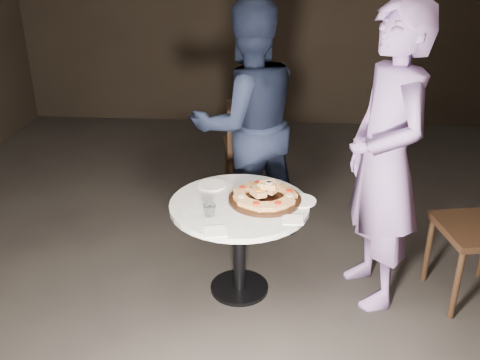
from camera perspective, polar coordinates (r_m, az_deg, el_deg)
The scene contains 12 objects.
floor at distance 3.59m, azimuth 2.00°, elevation -11.74°, with size 7.00×7.00×0.00m, color black.
table at distance 3.32m, azimuth -0.06°, elevation -4.27°, with size 1.00×1.00×0.64m.
serving_board at distance 3.29m, azimuth 2.66°, elevation -2.06°, with size 0.45×0.45×0.02m, color black.
focaccia_pile at distance 3.28m, azimuth 2.69°, elevation -1.43°, with size 0.40×0.40×0.11m.
plate_left at distance 3.49m, azimuth -3.03°, elevation -0.52°, with size 0.19×0.19×0.01m, color white.
plate_right at distance 3.30m, azimuth 6.51°, elevation -2.21°, with size 0.19×0.19×0.01m, color white.
water_glass at distance 3.11m, azimuth -3.25°, elevation -3.29°, with size 0.07×0.07×0.07m, color silver.
napkin_near at distance 2.96m, azimuth -2.68°, elevation -5.51°, with size 0.13×0.13×0.01m, color white.
napkin_far at distance 3.09m, azimuth 5.66°, elevation -4.24°, with size 0.12×0.12×0.01m, color white.
chair_far at distance 4.48m, azimuth 1.36°, elevation 4.04°, with size 0.53×0.54×0.96m.
diner_navy at distance 3.91m, azimuth 0.75°, elevation 6.01°, with size 0.86×0.67×1.76m, color black.
diner_teal at distance 3.24m, azimuth 15.19°, elevation 1.95°, with size 0.68×0.44×1.85m, color #79619D.
Camera 1 is at (0.09, -2.89, 2.14)m, focal length 40.00 mm.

